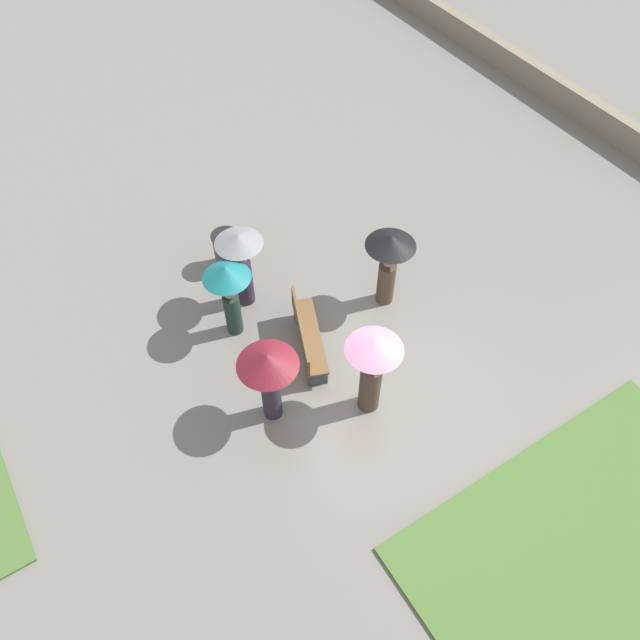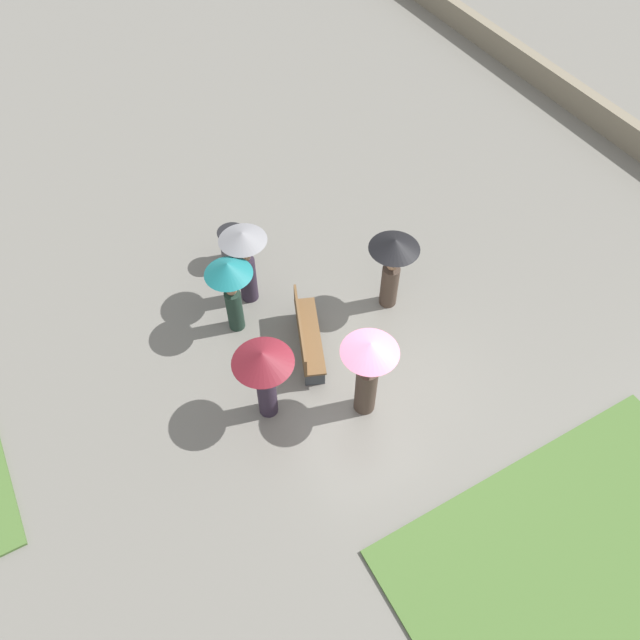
# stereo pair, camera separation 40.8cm
# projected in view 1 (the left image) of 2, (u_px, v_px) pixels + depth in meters

# --- Properties ---
(ground_plane) EXTENTS (90.00, 90.00, 0.00)m
(ground_plane) POSITION_uv_depth(u_px,v_px,m) (368.00, 385.00, 12.00)
(ground_plane) COLOR slate
(park_bench) EXTENTS (1.91, 1.08, 0.90)m
(park_bench) POSITION_uv_depth(u_px,v_px,m) (306.00, 335.00, 12.16)
(park_bench) COLOR brown
(park_bench) RESTS_ON ground_plane
(trash_bin) EXTENTS (0.61, 0.61, 0.90)m
(trash_bin) POSITION_uv_depth(u_px,v_px,m) (227.00, 250.00, 13.63)
(trash_bin) COLOR #4C4C51
(trash_bin) RESTS_ON ground_plane
(crowd_person_black) EXTENTS (1.01, 1.01, 1.84)m
(crowd_person_black) POSITION_uv_depth(u_px,v_px,m) (389.00, 257.00, 12.35)
(crowd_person_black) COLOR #47382D
(crowd_person_black) RESTS_ON ground_plane
(crowd_person_teal) EXTENTS (0.93, 0.93, 1.86)m
(crowd_person_teal) POSITION_uv_depth(u_px,v_px,m) (228.00, 286.00, 11.80)
(crowd_person_teal) COLOR #1E3328
(crowd_person_teal) RESTS_ON ground_plane
(crowd_person_grey) EXTENTS (0.96, 0.96, 1.88)m
(crowd_person_grey) POSITION_uv_depth(u_px,v_px,m) (241.00, 259.00, 12.37)
(crowd_person_grey) COLOR #2D2333
(crowd_person_grey) RESTS_ON ground_plane
(crowd_person_maroon) EXTENTS (1.07, 1.07, 1.83)m
(crowd_person_maroon) POSITION_uv_depth(u_px,v_px,m) (269.00, 372.00, 10.57)
(crowd_person_maroon) COLOR #2D2333
(crowd_person_maroon) RESTS_ON ground_plane
(crowd_person_pink) EXTENTS (1.01, 1.01, 1.99)m
(crowd_person_pink) POSITION_uv_depth(u_px,v_px,m) (373.00, 364.00, 10.71)
(crowd_person_pink) COLOR #47382D
(crowd_person_pink) RESTS_ON ground_plane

